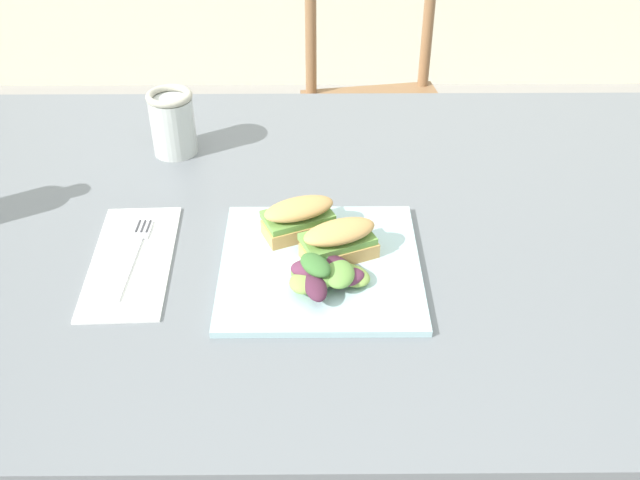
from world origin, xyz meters
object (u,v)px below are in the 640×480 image
object	(u,v)px
chair_wooden_far	(378,110)
sandwich_half_back	(299,217)
plate_lunch	(320,265)
fork_on_napkin	(134,251)
sandwich_half_front	(339,240)
mason_jar_iced_tea	(173,126)
dining_table	(319,279)

from	to	relation	value
chair_wooden_far	sandwich_half_back	xyz separation A→B (m)	(-0.20, -1.00, 0.33)
chair_wooden_far	sandwich_half_back	bearing A→B (deg)	-101.40
plate_lunch	sandwich_half_back	xyz separation A→B (m)	(-0.03, 0.07, 0.03)
sandwich_half_back	fork_on_napkin	bearing A→B (deg)	-171.14
plate_lunch	sandwich_half_front	xyz separation A→B (m)	(0.03, 0.01, 0.03)
fork_on_napkin	mason_jar_iced_tea	bearing A→B (deg)	86.92
plate_lunch	fork_on_napkin	distance (m)	0.27
sandwich_half_back	mason_jar_iced_tea	size ratio (longest dim) A/B	1.04
dining_table	chair_wooden_far	size ratio (longest dim) A/B	1.61
fork_on_napkin	mason_jar_iced_tea	xyz separation A→B (m)	(0.02, 0.30, 0.05)
chair_wooden_far	fork_on_napkin	world-z (taller)	chair_wooden_far
chair_wooden_far	mason_jar_iced_tea	distance (m)	0.92
chair_wooden_far	plate_lunch	size ratio (longest dim) A/B	3.09
plate_lunch	sandwich_half_back	world-z (taller)	sandwich_half_back
chair_wooden_far	fork_on_napkin	xyz separation A→B (m)	(-0.44, -1.04, 0.30)
sandwich_half_front	fork_on_napkin	xyz separation A→B (m)	(-0.30, 0.02, -0.03)
fork_on_napkin	plate_lunch	bearing A→B (deg)	-7.30
dining_table	sandwich_half_back	xyz separation A→B (m)	(-0.03, -0.04, 0.15)
dining_table	sandwich_half_back	distance (m)	0.16
sandwich_half_back	chair_wooden_far	bearing A→B (deg)	78.60
dining_table	chair_wooden_far	world-z (taller)	chair_wooden_far
plate_lunch	mason_jar_iced_tea	bearing A→B (deg)	127.39
chair_wooden_far	mason_jar_iced_tea	world-z (taller)	chair_wooden_far
sandwich_half_back	mason_jar_iced_tea	xyz separation A→B (m)	(-0.22, 0.26, 0.01)
dining_table	sandwich_half_back	size ratio (longest dim) A/B	11.87
plate_lunch	mason_jar_iced_tea	world-z (taller)	mason_jar_iced_tea
dining_table	mason_jar_iced_tea	world-z (taller)	mason_jar_iced_tea
chair_wooden_far	sandwich_half_back	world-z (taller)	chair_wooden_far
dining_table	mason_jar_iced_tea	bearing A→B (deg)	139.00
sandwich_half_front	mason_jar_iced_tea	xyz separation A→B (m)	(-0.28, 0.32, 0.01)
sandwich_half_front	mason_jar_iced_tea	world-z (taller)	mason_jar_iced_tea
plate_lunch	mason_jar_iced_tea	size ratio (longest dim) A/B	2.47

